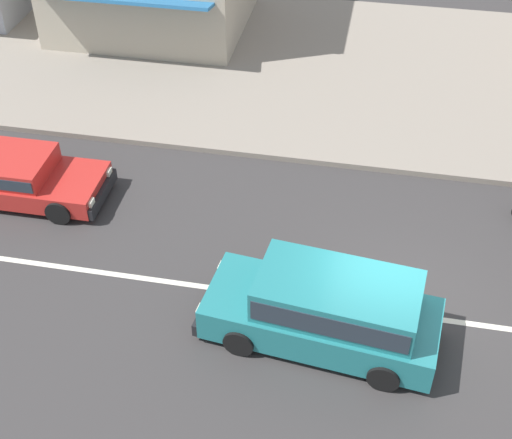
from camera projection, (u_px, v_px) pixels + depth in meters
The scene contains 5 objects.
ground_plane at pixel (388, 312), 14.36m from camera, with size 160.00×160.00×0.00m, color #383535.
lane_centre_stripe at pixel (388, 312), 14.36m from camera, with size 50.40×0.14×0.01m, color silver.
kerb_strip at pixel (404, 75), 21.59m from camera, with size 68.00×10.00×0.15m, color gray.
minivan_teal_1 at pixel (328, 308), 13.32m from camera, with size 4.68×2.23×1.56m.
hatchback_red_3 at pixel (19, 175), 16.91m from camera, with size 3.87×1.86×1.10m.
Camera 1 is at (-0.80, -10.04, 10.75)m, focal length 50.00 mm.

